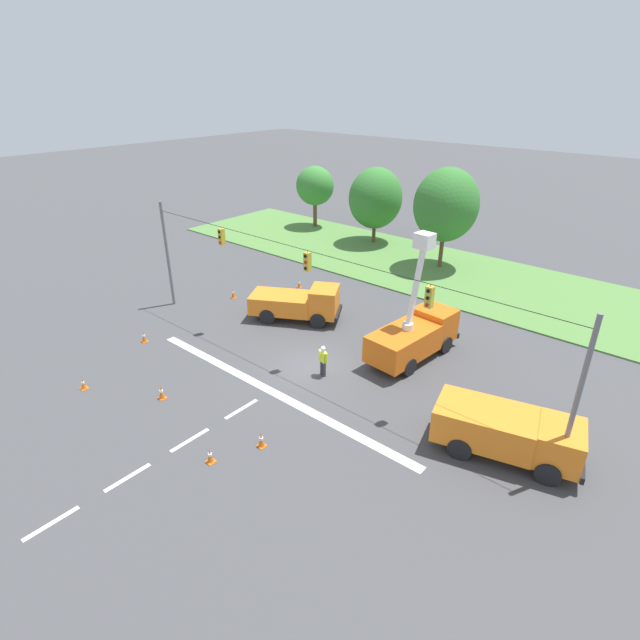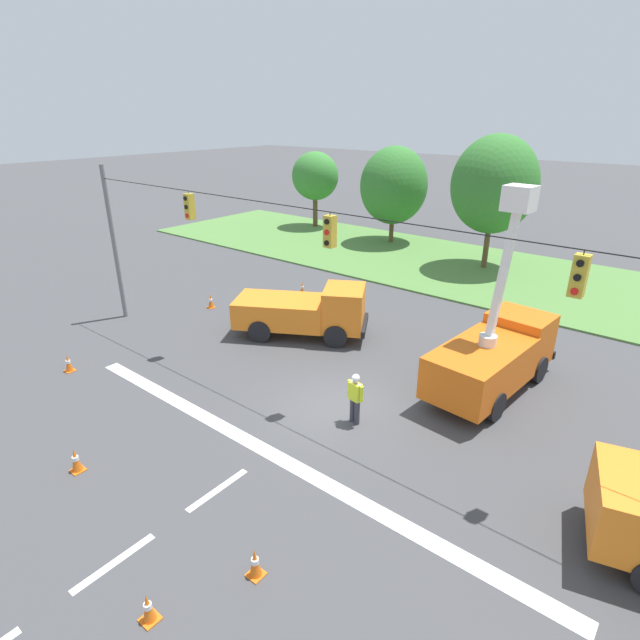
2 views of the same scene
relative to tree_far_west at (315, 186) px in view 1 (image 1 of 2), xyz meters
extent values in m
plane|color=#424244|center=(18.57, -21.56, -4.30)|extent=(200.00, 200.00, 0.00)
cube|color=#517F3D|center=(18.57, -3.56, -4.25)|extent=(56.00, 12.00, 0.10)
cube|color=silver|center=(18.57, -24.78, -4.30)|extent=(17.60, 0.50, 0.01)
cube|color=silver|center=(18.57, -26.78, -4.30)|extent=(0.20, 2.00, 0.01)
cube|color=silver|center=(18.57, -29.78, -4.30)|extent=(0.20, 2.00, 0.01)
cube|color=silver|center=(18.57, -32.78, -4.30)|extent=(0.20, 2.00, 0.01)
cube|color=silver|center=(18.57, -35.78, -4.30)|extent=(0.20, 2.00, 0.01)
cylinder|color=slate|center=(5.57, -21.56, -0.70)|extent=(0.20, 0.20, 7.20)
cylinder|color=slate|center=(31.57, -21.56, -0.70)|extent=(0.20, 0.20, 7.20)
cylinder|color=black|center=(18.57, -21.56, 2.30)|extent=(26.00, 0.03, 0.03)
cylinder|color=black|center=(11.56, -21.56, 2.25)|extent=(0.02, 0.02, 0.10)
cube|color=gold|center=(11.56, -21.56, 1.72)|extent=(0.32, 0.28, 0.96)
cylinder|color=black|center=(11.56, -21.72, 2.04)|extent=(0.16, 0.05, 0.16)
cylinder|color=black|center=(11.56, -21.72, 1.72)|extent=(0.16, 0.05, 0.16)
cylinder|color=red|center=(11.56, -21.72, 1.40)|extent=(0.16, 0.05, 0.16)
cylinder|color=black|center=(18.26, -21.56, 2.25)|extent=(0.02, 0.02, 0.10)
cube|color=gold|center=(18.26, -21.56, 1.72)|extent=(0.32, 0.28, 0.96)
cylinder|color=black|center=(18.26, -21.72, 2.04)|extent=(0.16, 0.05, 0.16)
cylinder|color=red|center=(18.26, -21.72, 1.72)|extent=(0.16, 0.05, 0.16)
cylinder|color=black|center=(18.26, -21.72, 1.40)|extent=(0.16, 0.05, 0.16)
cylinder|color=black|center=(25.18, -21.56, 2.25)|extent=(0.02, 0.02, 0.10)
cube|color=gold|center=(25.18, -21.56, 1.72)|extent=(0.32, 0.28, 0.96)
cylinder|color=black|center=(25.18, -21.72, 2.04)|extent=(0.16, 0.05, 0.16)
cylinder|color=black|center=(25.18, -21.72, 1.72)|extent=(0.16, 0.05, 0.16)
cylinder|color=red|center=(25.18, -21.72, 1.40)|extent=(0.16, 0.05, 0.16)
cylinder|color=brown|center=(0.00, 0.00, -2.99)|extent=(0.40, 0.40, 2.62)
ellipsoid|color=#387F33|center=(0.00, 0.00, 0.02)|extent=(4.01, 3.70, 3.94)
cylinder|color=brown|center=(7.99, -0.62, -3.18)|extent=(0.33, 0.33, 2.23)
ellipsoid|color=#33752D|center=(7.99, -0.62, -0.02)|extent=(4.82, 5.24, 5.59)
cylinder|color=brown|center=(16.18, -2.70, -2.75)|extent=(0.34, 0.34, 3.09)
ellipsoid|color=#33752D|center=(16.18, -2.70, 0.95)|extent=(5.08, 5.47, 5.84)
cube|color=orange|center=(22.11, -18.07, -3.05)|extent=(2.63, 4.37, 1.50)
cube|color=orange|center=(22.38, -15.10, -2.87)|extent=(2.32, 1.98, 1.85)
cube|color=#1E2838|center=(22.44, -14.47, -2.55)|extent=(1.92, 0.27, 0.83)
cube|color=black|center=(22.47, -14.12, -3.65)|extent=(2.26, 0.36, 0.30)
cylinder|color=black|center=(21.33, -15.24, -3.80)|extent=(0.37, 1.02, 1.00)
cylinder|color=black|center=(23.40, -15.43, -3.80)|extent=(0.37, 1.02, 1.00)
cylinder|color=black|center=(21.01, -18.72, -3.80)|extent=(0.37, 1.02, 1.00)
cylinder|color=black|center=(23.08, -18.91, -3.80)|extent=(0.37, 1.02, 1.00)
cylinder|color=silver|center=(22.14, -17.77, -2.12)|extent=(0.60, 0.60, 0.36)
cube|color=white|center=(22.18, -17.36, -0.02)|extent=(0.34, 1.09, 4.61)
cube|color=white|center=(22.22, -16.94, 2.52)|extent=(0.97, 0.88, 0.80)
cube|color=orange|center=(12.95, -18.23, -3.22)|extent=(4.57, 3.93, 1.16)
cube|color=orange|center=(15.41, -16.82, -2.89)|extent=(2.55, 2.73, 1.82)
cube|color=#1E2838|center=(15.93, -16.52, -2.57)|extent=(1.04, 1.72, 0.82)
cube|color=black|center=(16.22, -16.36, -3.65)|extent=(1.26, 2.04, 0.30)
cylinder|color=black|center=(14.70, -16.03, -3.80)|extent=(1.01, 0.74, 1.00)
cylinder|color=black|center=(15.73, -17.84, -3.80)|extent=(1.01, 0.74, 1.00)
cylinder|color=black|center=(11.82, -17.67, -3.80)|extent=(1.01, 0.74, 1.00)
cylinder|color=black|center=(12.84, -19.48, -3.80)|extent=(1.01, 0.74, 1.00)
cube|color=orange|center=(28.51, -21.90, -3.06)|extent=(4.53, 3.34, 1.47)
cube|color=orange|center=(31.32, -21.16, -3.05)|extent=(2.27, 2.65, 1.51)
cube|color=#1E2838|center=(31.90, -21.00, -2.78)|extent=(0.62, 1.98, 0.68)
cube|color=black|center=(32.23, -20.91, -3.65)|extent=(0.76, 2.34, 0.30)
cylinder|color=black|center=(30.81, -20.16, -3.80)|extent=(1.04, 0.53, 1.00)
cylinder|color=black|center=(31.37, -22.27, -3.80)|extent=(1.04, 0.53, 1.00)
cylinder|color=black|center=(27.53, -21.03, -3.80)|extent=(1.04, 0.53, 1.00)
cylinder|color=black|center=(28.09, -23.14, -3.80)|extent=(1.04, 0.53, 1.00)
cylinder|color=#383842|center=(19.71, -21.93, -3.87)|extent=(0.18, 0.18, 0.85)
cylinder|color=#383842|center=(19.51, -21.90, -3.87)|extent=(0.18, 0.18, 0.85)
cube|color=#D8EA26|center=(19.61, -21.91, -3.15)|extent=(0.43, 0.30, 0.60)
cube|color=silver|center=(19.61, -21.91, -3.15)|extent=(0.43, 0.15, 0.62)
cylinder|color=#D8EA26|center=(19.88, -21.96, -3.12)|extent=(0.11, 0.11, 0.55)
cylinder|color=#D8EA26|center=(19.34, -21.87, -3.12)|extent=(0.11, 0.11, 0.55)
sphere|color=tan|center=(19.61, -21.91, -2.72)|extent=(0.22, 0.22, 0.22)
sphere|color=white|center=(19.61, -21.91, -2.66)|extent=(0.26, 0.26, 0.26)
cube|color=orange|center=(20.38, -30.06, -4.28)|extent=(0.36, 0.36, 0.03)
cone|color=orange|center=(20.38, -30.06, -3.94)|extent=(0.26, 0.26, 0.66)
cylinder|color=white|center=(20.38, -30.06, -3.91)|extent=(0.16, 0.16, 0.12)
cube|color=orange|center=(11.12, -30.85, -4.28)|extent=(0.36, 0.36, 0.03)
cone|color=orange|center=(11.12, -30.85, -3.97)|extent=(0.24, 0.24, 0.60)
cylinder|color=white|center=(11.12, -30.85, -3.94)|extent=(0.15, 0.15, 0.11)
cube|color=orange|center=(21.28, -28.00, -4.28)|extent=(0.36, 0.36, 0.03)
cone|color=orange|center=(21.28, -28.00, -3.92)|extent=(0.28, 0.28, 0.70)
cylinder|color=white|center=(21.28, -28.00, -3.89)|extent=(0.17, 0.17, 0.13)
cube|color=orange|center=(14.90, -28.74, -4.28)|extent=(0.36, 0.36, 0.03)
cone|color=orange|center=(14.90, -28.74, -3.92)|extent=(0.28, 0.28, 0.71)
cylinder|color=white|center=(14.90, -28.74, -3.88)|extent=(0.18, 0.18, 0.13)
cube|color=orange|center=(10.25, -13.63, -4.28)|extent=(0.36, 0.36, 0.03)
cone|color=orange|center=(10.25, -13.63, -3.94)|extent=(0.26, 0.26, 0.66)
cylinder|color=white|center=(10.25, -13.63, -3.91)|extent=(0.16, 0.16, 0.12)
cube|color=orange|center=(7.96, -18.16, -4.28)|extent=(0.36, 0.36, 0.03)
cone|color=orange|center=(7.96, -18.16, -3.92)|extent=(0.28, 0.28, 0.70)
cylinder|color=white|center=(7.96, -18.16, -3.88)|extent=(0.17, 0.17, 0.13)
cube|color=orange|center=(8.98, -26.04, -4.28)|extent=(0.36, 0.36, 0.03)
cone|color=orange|center=(8.98, -26.04, -3.93)|extent=(0.27, 0.27, 0.68)
cylinder|color=white|center=(8.98, -26.04, -3.89)|extent=(0.17, 0.17, 0.12)
cube|color=orange|center=(15.10, -14.85, -4.28)|extent=(0.36, 0.36, 0.03)
cone|color=orange|center=(15.10, -14.85, -3.96)|extent=(0.25, 0.25, 0.62)
cylinder|color=white|center=(15.10, -14.85, -3.93)|extent=(0.15, 0.15, 0.11)
camera|label=1|loc=(34.23, -39.29, 10.09)|focal=28.00mm
camera|label=2|loc=(27.31, -33.26, 5.06)|focal=28.00mm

